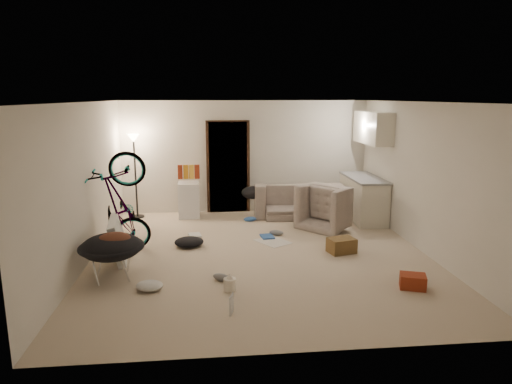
{
  "coord_description": "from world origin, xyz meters",
  "views": [
    {
      "loc": [
        -0.8,
        -7.19,
        2.59
      ],
      "look_at": [
        -0.01,
        0.6,
        0.94
      ],
      "focal_mm": 32.0,
      "sensor_mm": 36.0,
      "label": 1
    }
  ],
  "objects": [
    {
      "name": "drink_case_b",
      "position": [
        1.94,
        -1.57,
        0.1
      ],
      "size": [
        0.4,
        0.35,
        0.2
      ],
      "primitive_type": "cube",
      "rotation": [
        0.0,
        0.0,
        -0.33
      ],
      "color": "maroon",
      "rests_on": "floor"
    },
    {
      "name": "wall_right",
      "position": [
        2.76,
        0.0,
        1.25
      ],
      "size": [
        0.02,
        6.0,
        2.5
      ],
      "primitive_type": "cube",
      "color": "silver",
      "rests_on": "floor"
    },
    {
      "name": "snack_box_2",
      "position": [
        -1.2,
        2.55,
        1.0
      ],
      "size": [
        0.11,
        0.09,
        0.3
      ],
      "primitive_type": "cube",
      "rotation": [
        0.0,
        0.0,
        0.24
      ],
      "color": "gold",
      "rests_on": "mini_fridge"
    },
    {
      "name": "wall_front",
      "position": [
        0.0,
        -3.01,
        1.25
      ],
      "size": [
        5.5,
        0.02,
        2.5
      ],
      "primitive_type": "cube",
      "color": "silver",
      "rests_on": "floor"
    },
    {
      "name": "juicer",
      "position": [
        -0.57,
        -1.39,
        0.1
      ],
      "size": [
        0.17,
        0.17,
        0.24
      ],
      "color": "white",
      "rests_on": "floor"
    },
    {
      "name": "clothes_lump_a",
      "position": [
        -1.2,
        0.54,
        0.08
      ],
      "size": [
        0.53,
        0.46,
        0.16
      ],
      "primitive_type": "ellipsoid",
      "rotation": [
        0.0,
        0.0,
        0.05
      ],
      "color": "black",
      "rests_on": "floor"
    },
    {
      "name": "ceiling",
      "position": [
        0.0,
        0.0,
        2.51
      ],
      "size": [
        5.5,
        6.0,
        0.02
      ],
      "primitive_type": "cube",
      "color": "white",
      "rests_on": "wall_back"
    },
    {
      "name": "book_white",
      "position": [
        -1.12,
        1.16,
        0.01
      ],
      "size": [
        0.27,
        0.32,
        0.03
      ],
      "primitive_type": "cube",
      "rotation": [
        0.0,
        0.0,
        0.18
      ],
      "color": "silver",
      "rests_on": "floor"
    },
    {
      "name": "snack_box_1",
      "position": [
        -1.32,
        2.55,
        1.0
      ],
      "size": [
        0.11,
        0.09,
        0.3
      ],
      "primitive_type": "cube",
      "rotation": [
        0.0,
        0.0,
        0.21
      ],
      "color": "orange",
      "rests_on": "mini_fridge"
    },
    {
      "name": "mini_fridge",
      "position": [
        -1.27,
        2.55,
        0.38
      ],
      "size": [
        0.46,
        0.46,
        0.77
      ],
      "primitive_type": "cube",
      "rotation": [
        0.0,
        0.0,
        0.02
      ],
      "color": "white",
      "rests_on": "floor"
    },
    {
      "name": "shoe_0",
      "position": [
        0.01,
        2.06,
        0.05
      ],
      "size": [
        0.29,
        0.15,
        0.1
      ],
      "primitive_type": "ellipsoid",
      "rotation": [
        0.0,
        0.0,
        0.14
      ],
      "color": "#2D59A5",
      "rests_on": "floor"
    },
    {
      "name": "kitchen_counter",
      "position": [
        2.43,
        2.0,
        0.44
      ],
      "size": [
        0.6,
        1.5,
        0.88
      ],
      "primitive_type": "cube",
      "color": "silver",
      "rests_on": "floor"
    },
    {
      "name": "newspaper",
      "position": [
        0.3,
        0.65,
        0.0
      ],
      "size": [
        0.71,
        0.75,
        0.01
      ],
      "primitive_type": "cube",
      "rotation": [
        0.0,
        0.0,
        0.58
      ],
      "color": "beige",
      "rests_on": "floor"
    },
    {
      "name": "book_blue",
      "position": [
        0.23,
        0.92,
        0.02
      ],
      "size": [
        0.26,
        0.33,
        0.03
      ],
      "primitive_type": "cube",
      "rotation": [
        0.0,
        0.0,
        0.13
      ],
      "color": "#2D59A5",
      "rests_on": "floor"
    },
    {
      "name": "counter_top",
      "position": [
        2.43,
        2.0,
        0.9
      ],
      "size": [
        0.64,
        1.54,
        0.04
      ],
      "primitive_type": "cube",
      "color": "gray",
      "rests_on": "kitchen_counter"
    },
    {
      "name": "doorway",
      "position": [
        -0.4,
        2.97,
        1.02
      ],
      "size": [
        0.85,
        0.1,
        2.04
      ],
      "primitive_type": "cube",
      "color": "black",
      "rests_on": "floor"
    },
    {
      "name": "saucer_chair",
      "position": [
        -2.23,
        -0.8,
        0.39
      ],
      "size": [
        0.93,
        0.93,
        0.66
      ],
      "color": "silver",
      "rests_on": "floor"
    },
    {
      "name": "floor_lamp",
      "position": [
        -2.4,
        2.65,
        1.31
      ],
      "size": [
        0.28,
        0.28,
        1.81
      ],
      "color": "black",
      "rests_on": "floor"
    },
    {
      "name": "hoodie",
      "position": [
        -2.18,
        -0.83,
        0.59
      ],
      "size": [
        0.54,
        0.47,
        0.22
      ],
      "primitive_type": "ellipsoid",
      "rotation": [
        0.0,
        0.0,
        0.16
      ],
      "color": "#592E1E",
      "rests_on": "saucer_chair"
    },
    {
      "name": "shoe_1",
      "position": [
        0.42,
        1.03,
        0.05
      ],
      "size": [
        0.3,
        0.21,
        0.1
      ],
      "primitive_type": "ellipsoid",
      "rotation": [
        0.0,
        0.0,
        -0.38
      ],
      "color": "slate",
      "rests_on": "floor"
    },
    {
      "name": "wall_left",
      "position": [
        -2.76,
        0.0,
        1.25
      ],
      "size": [
        0.02,
        6.0,
        2.5
      ],
      "primitive_type": "cube",
      "color": "silver",
      "rests_on": "floor"
    },
    {
      "name": "kitchen_uppers",
      "position": [
        2.56,
        2.0,
        1.95
      ],
      "size": [
        0.38,
        1.4,
        0.65
      ],
      "primitive_type": "cube",
      "color": "silver",
      "rests_on": "wall_right"
    },
    {
      "name": "door_trim",
      "position": [
        -0.4,
        2.94,
        1.02
      ],
      "size": [
        0.97,
        0.04,
        2.1
      ],
      "primitive_type": "cube",
      "color": "#301C11",
      "rests_on": "floor"
    },
    {
      "name": "snack_box_3",
      "position": [
        -1.08,
        2.55,
        1.0
      ],
      "size": [
        0.11,
        0.08,
        0.3
      ],
      "primitive_type": "cube",
      "rotation": [
        0.0,
        0.0,
        -0.14
      ],
      "color": "maroon",
      "rests_on": "mini_fridge"
    },
    {
      "name": "sofa_drape",
      "position": [
        0.14,
        2.45,
        0.54
      ],
      "size": [
        0.59,
        0.5,
        0.28
      ],
      "primitive_type": "ellipsoid",
      "rotation": [
        0.0,
        0.0,
        0.08
      ],
      "color": "black",
      "rests_on": "sofa"
    },
    {
      "name": "tv_box",
      "position": [
        -2.3,
        0.03,
        0.33
      ],
      "size": [
        0.39,
        1.03,
        0.67
      ],
      "primitive_type": "cube",
      "rotation": [
        0.0,
        -0.21,
        0.13
      ],
      "color": "silver",
      "rests_on": "floor"
    },
    {
      "name": "snack_box_0",
      "position": [
        -1.44,
        2.55,
        1.0
      ],
      "size": [
        0.1,
        0.08,
        0.3
      ],
      "primitive_type": "cube",
      "rotation": [
        0.0,
        0.0,
        0.07
      ],
      "color": "maroon",
      "rests_on": "mini_fridge"
    },
    {
      "name": "drink_case_a",
      "position": [
        1.38,
        -0.04,
        0.12
      ],
      "size": [
        0.5,
        0.41,
        0.25
      ],
      "primitive_type": "cube",
      "rotation": [
        0.0,
        0.0,
        0.25
      ],
      "color": "brown",
      "rests_on": "floor"
    },
    {
      "name": "bicycle",
      "position": [
        -2.3,
        0.38,
        0.46
      ],
      "size": [
        1.77,
        0.79,
        1.01
      ],
      "primitive_type": "imported",
      "rotation": [
        0.0,
        -0.17,
        1.56
      ],
      "color": "black",
      "rests_on": "floor"
    },
    {
      "name": "book_asset",
      "position": [
        -0.6,
        -2.15,
        0.01
      ],
      "size": [
        0.28,
        0.24,
        0.02
      ],
      "primitive_type": "imported",
      "rotation": [
        0.0,
        0.0,
        1.28
      ],
      "color": "maroon",
      "rests_on": "floor"
    },
    {
      "name": "wall_back",
      "position": [
        0.0,
        3.01,
        1.25
      ],
      "size": [
        5.5,
        0.02,
        2.5
      ],
      "primitive_type": "cube",
      "color": "silver",
      "rests_on": "floor"
    },
    {
      "name": "armchair",
      "position": [
        1.64,
        1.5,
        0.32
      ],
      "size": [
        1.31,
        1.32,
        0.65
      ],
      "primitive_type": "imported",
      "rotation": [
        0.0,
        0.0,
        2.28
      ],
      "color": "#3D453D",
      "rests_on": "floor"
    },
    {
      "name": "floor",
      "position": [
        0.0,
        0.0,
        -0.01
      ],
      "size": [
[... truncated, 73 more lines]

